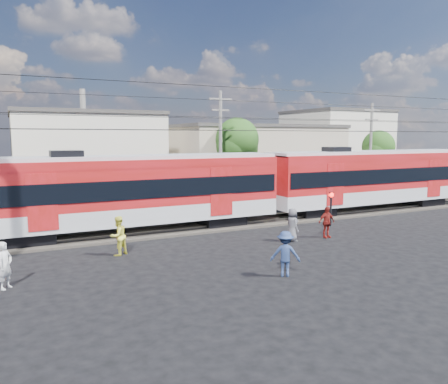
{
  "coord_description": "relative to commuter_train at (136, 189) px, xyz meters",
  "views": [
    {
      "loc": [
        -8.25,
        -14.51,
        5.14
      ],
      "look_at": [
        1.36,
        5.0,
        2.38
      ],
      "focal_mm": 35.0,
      "sensor_mm": 36.0,
      "label": 1
    }
  ],
  "objects": [
    {
      "name": "rail_near",
      "position": [
        2.32,
        -0.75,
        -2.22
      ],
      "size": [
        70.0,
        0.12,
        0.12
      ],
      "primitive_type": "cube",
      "color": "#59544C",
      "rests_on": "track_bed"
    },
    {
      "name": "building_mideast",
      "position": [
        16.32,
        16.0,
        0.75
      ],
      "size": [
        16.32,
        10.2,
        6.3
      ],
      "color": "tan",
      "rests_on": "ground"
    },
    {
      "name": "car_silver",
      "position": [
        21.61,
        5.86,
        -1.67
      ],
      "size": [
        4.62,
        2.75,
        1.47
      ],
      "primitive_type": "imported",
      "rotation": [
        0.0,
        0.0,
        1.82
      ],
      "color": "silver",
      "rests_on": "ground"
    },
    {
      "name": "tree_far",
      "position": [
        26.5,
        9.09,
        1.59
      ],
      "size": [
        3.36,
        3.12,
        5.76
      ],
      "color": "#382619",
      "rests_on": "ground"
    },
    {
      "name": "building_midwest",
      "position": [
        0.32,
        19.0,
        1.25
      ],
      "size": [
        12.24,
        12.24,
        7.3
      ],
      "color": "beige",
      "rests_on": "ground"
    },
    {
      "name": "car_white",
      "position": [
        26.97,
        5.8,
        -1.66
      ],
      "size": [
        4.73,
        2.6,
        1.48
      ],
      "primitive_type": "imported",
      "rotation": [
        0.0,
        0.0,
        1.33
      ],
      "color": "white",
      "rests_on": "ground"
    },
    {
      "name": "rail_far",
      "position": [
        2.32,
        0.75,
        -2.22
      ],
      "size": [
        70.0,
        0.12,
        0.12
      ],
      "primitive_type": "cube",
      "color": "#59544C",
      "rests_on": "track_bed"
    },
    {
      "name": "commuter_train",
      "position": [
        0.0,
        0.0,
        0.0
      ],
      "size": [
        50.3,
        3.08,
        4.17
      ],
      "color": "black",
      "rests_on": "ground"
    },
    {
      "name": "pedestrian_d",
      "position": [
        8.44,
        -5.2,
        -1.59
      ],
      "size": [
        0.96,
        0.42,
        1.62
      ],
      "primitive_type": "imported",
      "rotation": [
        0.0,
        0.0,
        -0.02
      ],
      "color": "maroon",
      "rests_on": "ground"
    },
    {
      "name": "tree_near",
      "position": [
        11.5,
        10.09,
        2.26
      ],
      "size": [
        3.82,
        3.64,
        6.72
      ],
      "color": "#382619",
      "rests_on": "ground"
    },
    {
      "name": "pedestrian_c",
      "position": [
        3.02,
        -9.45,
        -1.55
      ],
      "size": [
        1.27,
        1.12,
        1.7
      ],
      "primitive_type": "imported",
      "rotation": [
        0.0,
        0.0,
        2.58
      ],
      "color": "navy",
      "rests_on": "ground"
    },
    {
      "name": "pedestrian_e",
      "position": [
        6.44,
        -5.03,
        -1.58
      ],
      "size": [
        0.56,
        0.83,
        1.65
      ],
      "primitive_type": "imported",
      "rotation": [
        0.0,
        0.0,
        1.53
      ],
      "color": "#504F54",
      "rests_on": "ground"
    },
    {
      "name": "ground",
      "position": [
        2.32,
        -8.0,
        -2.4
      ],
      "size": [
        120.0,
        120.0,
        0.0
      ],
      "primitive_type": "plane",
      "color": "black",
      "rests_on": "ground"
    },
    {
      "name": "pedestrian_a",
      "position": [
        -6.26,
        -6.36,
        -1.59
      ],
      "size": [
        0.68,
        0.71,
        1.63
      ],
      "primitive_type": "imported",
      "rotation": [
        0.0,
        0.0,
        0.89
      ],
      "color": "silver",
      "rests_on": "ground"
    },
    {
      "name": "crossing_signal",
      "position": [
        10.59,
        -2.94,
        -1.02
      ],
      "size": [
        0.29,
        0.29,
        1.99
      ],
      "color": "black",
      "rests_on": "ground"
    },
    {
      "name": "track_bed",
      "position": [
        2.32,
        0.0,
        -2.34
      ],
      "size": [
        70.0,
        3.4,
        0.12
      ],
      "primitive_type": "cube",
      "color": "#2D2823",
      "rests_on": "ground"
    },
    {
      "name": "utility_pole_east",
      "position": [
        22.32,
        6.0,
        1.88
      ],
      "size": [
        1.8,
        0.24,
        8.0
      ],
      "color": "slate",
      "rests_on": "ground"
    },
    {
      "name": "building_east",
      "position": [
        30.32,
        20.0,
        1.75
      ],
      "size": [
        10.2,
        10.2,
        8.3
      ],
      "color": "beige",
      "rests_on": "ground"
    },
    {
      "name": "pedestrian_b",
      "position": [
        -1.86,
        -3.83,
        -1.54
      ],
      "size": [
        1.06,
        1.0,
        1.73
      ],
      "primitive_type": "imported",
      "rotation": [
        0.0,
        0.0,
        3.69
      ],
      "color": "#E2DF46",
      "rests_on": "ground"
    },
    {
      "name": "utility_pole_mid",
      "position": [
        8.32,
        7.0,
        2.13
      ],
      "size": [
        1.8,
        0.24,
        8.5
      ],
      "color": "slate",
      "rests_on": "ground"
    }
  ]
}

